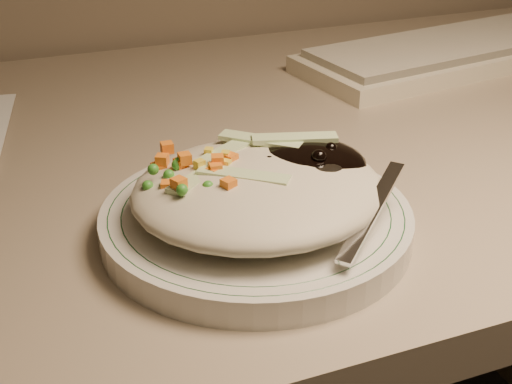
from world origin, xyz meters
name	(u,v)px	position (x,y,z in m)	size (l,w,h in m)	color
desk	(242,295)	(0.00, 1.38, 0.54)	(1.40, 0.70, 0.74)	gray
plate	(256,222)	(-0.06, 1.19, 0.75)	(0.24, 0.24, 0.02)	beige
plate_rim	(256,210)	(-0.06, 1.19, 0.76)	(0.23, 0.23, 0.00)	#144723
meal	(262,185)	(-0.05, 1.19, 0.78)	(0.20, 0.19, 0.05)	#B8AF95
keyboard	(455,51)	(0.35, 1.51, 0.75)	(0.45, 0.21, 0.03)	beige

